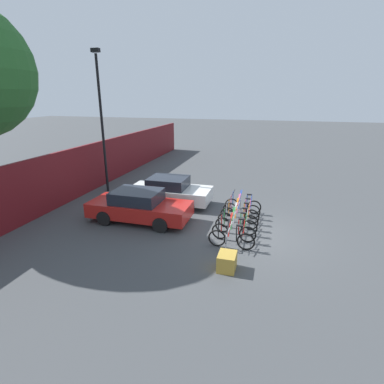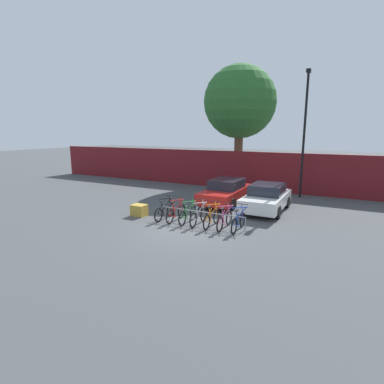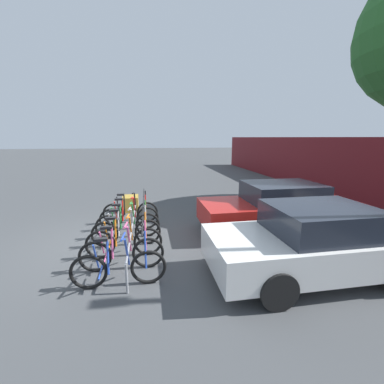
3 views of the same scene
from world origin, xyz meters
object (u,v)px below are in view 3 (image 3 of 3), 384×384
object	(u,v)px
bicycle_pink	(122,252)
bicycle_red	(129,217)
bicycle_silver	(126,231)
car_red	(279,207)
bike_rack	(132,227)
car_white	(315,242)
bicycle_orange	(124,241)
cargo_crate	(131,203)
bicycle_blue	(119,267)
bicycle_green	(128,224)
bicycle_black	(131,211)

from	to	relation	value
bicycle_pink	bicycle_red	bearing A→B (deg)	178.17
bicycle_silver	car_red	bearing A→B (deg)	91.44
car_red	bicycle_red	bearing A→B (deg)	-100.56
bike_rack	bicycle_silver	world-z (taller)	bicycle_silver
bicycle_red	car_white	distance (m)	4.95
bike_rack	bicycle_orange	distance (m)	0.63
car_red	car_white	size ratio (longest dim) A/B	1.08
cargo_crate	bicycle_blue	bearing A→B (deg)	0.95
bike_rack	bicycle_pink	world-z (taller)	bicycle_pink
bicycle_silver	bicycle_green	bearing A→B (deg)	176.44
cargo_crate	car_red	bearing A→B (deg)	56.96
bicycle_silver	car_white	distance (m)	4.28
bike_rack	bicycle_green	distance (m)	0.60
bicycle_red	car_red	size ratio (longest dim) A/B	0.39
bicycle_green	bicycle_blue	distance (m)	2.38
bicycle_silver	bicycle_pink	xyz separation A→B (m)	(1.23, 0.00, 0.00)
bicycle_black	car_red	world-z (taller)	car_red
bicycle_red	car_white	xyz separation A→B (m)	(3.24, 3.73, 0.31)
cargo_crate	bicycle_green	bearing A→B (deg)	1.79
bicycle_green	bike_rack	bearing A→B (deg)	18.28
bicycle_red	bicycle_silver	xyz separation A→B (m)	(1.17, 0.00, 0.00)
car_red	bicycle_blue	bearing A→B (deg)	-62.63
bicycle_orange	cargo_crate	size ratio (longest dim) A/B	2.44
bicycle_red	bicycle_green	size ratio (longest dim) A/B	1.00
bicycle_orange	cargo_crate	distance (m)	3.84
car_white	cargo_crate	xyz separation A→B (m)	(-5.28, -3.82, -0.42)
bicycle_black	bicycle_red	distance (m)	0.61
bicycle_red	bicycle_pink	world-z (taller)	same
bicycle_black	bicycle_silver	xyz separation A→B (m)	(1.78, 0.00, 0.00)
bike_rack	cargo_crate	xyz separation A→B (m)	(-3.24, -0.23, -0.22)
bicycle_blue	bicycle_black	bearing A→B (deg)	178.13
bicycle_green	car_red	xyz separation A→B (m)	(0.17, 4.28, 0.31)
bicycle_silver	car_red	xyz separation A→B (m)	(-0.37, 4.28, 0.31)
bicycle_pink	car_red	xyz separation A→B (m)	(-1.60, 4.28, 0.31)
car_white	bicycle_orange	bearing A→B (deg)	-111.12
bicycle_red	car_white	world-z (taller)	car_white
bicycle_blue	car_white	xyz separation A→B (m)	(0.23, 3.73, 0.31)
bicycle_pink	cargo_crate	size ratio (longest dim) A/B	2.44
bicycle_green	car_red	distance (m)	4.29
bicycle_red	bicycle_black	bearing A→B (deg)	-176.67
bicycle_orange	bicycle_silver	bearing A→B (deg)	179.86
bicycle_silver	bike_rack	bearing A→B (deg)	75.44
bicycle_black	bicycle_blue	world-z (taller)	same
bicycle_silver	car_white	xyz separation A→B (m)	(2.07, 3.73, 0.31)
bicycle_red	bicycle_pink	size ratio (longest dim) A/B	1.00
bicycle_green	car_white	world-z (taller)	car_white
bicycle_pink	bicycle_blue	distance (m)	0.61
cargo_crate	bicycle_orange	bearing A→B (deg)	1.25
bicycle_orange	car_red	xyz separation A→B (m)	(-1.00, 4.28, 0.31)
bicycle_red	car_white	bearing A→B (deg)	52.35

